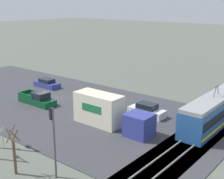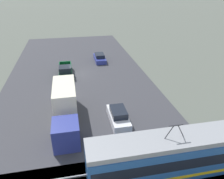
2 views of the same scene
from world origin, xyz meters
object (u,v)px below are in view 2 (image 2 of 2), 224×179
(light_rail_tram, at_px, (171,155))
(sedan_car_1, at_px, (118,117))
(box_truck, at_px, (65,106))
(pickup_truck, at_px, (65,71))
(sedan_car_0, at_px, (100,58))

(light_rail_tram, bearing_deg, sedan_car_1, -70.88)
(light_rail_tram, bearing_deg, box_truck, -47.99)
(light_rail_tram, distance_m, box_truck, 12.12)
(light_rail_tram, bearing_deg, pickup_truck, -69.52)
(sedan_car_1, bearing_deg, sedan_car_0, -92.69)
(light_rail_tram, xyz_separation_m, sedan_car_1, (2.56, -7.39, -0.98))
(box_truck, distance_m, pickup_truck, 12.55)
(sedan_car_1, bearing_deg, light_rail_tram, 109.12)
(pickup_truck, bearing_deg, box_truck, 89.66)
(sedan_car_1, bearing_deg, pickup_truck, -68.81)
(pickup_truck, bearing_deg, sedan_car_1, 111.19)
(pickup_truck, distance_m, sedan_car_0, 8.60)
(box_truck, bearing_deg, light_rail_tram, 132.01)
(box_truck, relative_size, sedan_car_0, 2.11)
(pickup_truck, xyz_separation_m, sedan_car_0, (-6.41, -5.74, -0.09))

